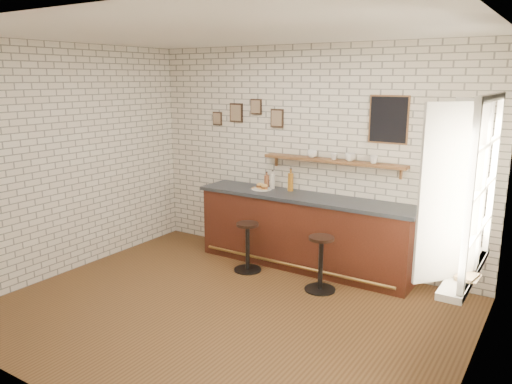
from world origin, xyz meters
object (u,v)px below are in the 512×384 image
condiment_bottle_yellow (290,184)px  shelf_cup_d (374,160)px  bitters_bottle_white (273,181)px  bar_stool_left (248,245)px  ciabatta_sandwich (262,186)px  bar_counter (304,231)px  bitters_bottle_brown (267,181)px  bar_stool_right (321,262)px  bitters_bottle_amber (291,182)px  book_upper (458,273)px  sandwich_plate (262,189)px  book_lower (458,275)px  shelf_cup_c (350,157)px  shelf_cup_b (334,156)px  shelf_cup_a (312,154)px

condiment_bottle_yellow → shelf_cup_d: 1.25m
bitters_bottle_white → bar_stool_left: bearing=-87.9°
condiment_bottle_yellow → bar_stool_left: (-0.26, -0.69, -0.74)m
condiment_bottle_yellow → ciabatta_sandwich: bearing=-160.0°
bar_counter → bitters_bottle_white: size_ratio=11.79×
bitters_bottle_brown → ciabatta_sandwich: bearing=-85.4°
condiment_bottle_yellow → bar_stool_right: 1.35m
ciabatta_sandwich → bitters_bottle_amber: 0.41m
bitters_bottle_amber → condiment_bottle_yellow: (-0.01, -0.00, -0.04)m
ciabatta_sandwich → book_upper: ciabatta_sandwich is taller
sandwich_plate → bitters_bottle_white: (0.10, 0.14, 0.10)m
bitters_bottle_white → condiment_bottle_yellow: 0.29m
book_lower → bitters_bottle_white: bearing=151.8°
bar_counter → sandwich_plate: 0.86m
ciabatta_sandwich → book_lower: 3.39m
condiment_bottle_yellow → book_lower: bearing=-34.7°
sandwich_plate → book_lower: size_ratio=1.23×
condiment_bottle_yellow → shelf_cup_c: size_ratio=1.62×
bitters_bottle_brown → shelf_cup_d: size_ratio=2.24×
sandwich_plate → ciabatta_sandwich: 0.04m
condiment_bottle_yellow → bitters_bottle_amber: bearing=0.0°
bar_stool_left → shelf_cup_b: shelf_cup_b is taller
bar_stool_right → book_lower: (1.74, -1.05, 0.57)m
condiment_bottle_yellow → sandwich_plate: bearing=-160.4°
bitters_bottle_brown → condiment_bottle_yellow: bearing=0.0°
bitters_bottle_amber → bar_stool_right: 1.36m
bitters_bottle_brown → book_lower: (2.97, -1.79, -0.16)m
bar_stool_left → shelf_cup_d: bearing=27.2°
bitters_bottle_white → bitters_bottle_amber: size_ratio=0.82×
bar_stool_left → shelf_cup_c: bearing=33.5°
shelf_cup_c → book_lower: bearing=-125.8°
bar_counter → shelf_cup_a: shelf_cup_a is taller
bar_stool_left → sandwich_plate: bearing=102.5°
book_lower → shelf_cup_c: bearing=137.1°
bar_stool_left → shelf_cup_b: (0.89, 0.74, 1.19)m
condiment_bottle_yellow → shelf_cup_b: size_ratio=2.33×
sandwich_plate → shelf_cup_b: size_ratio=3.00×
sandwich_plate → shelf_cup_a: size_ratio=2.12×
bitters_bottle_amber → shelf_cup_d: bearing=2.4°
book_lower → shelf_cup_d: bearing=131.3°
bar_stool_right → bitters_bottle_amber: bearing=138.4°
bitters_bottle_amber → bitters_bottle_brown: bearing=-180.0°
sandwich_plate → bar_stool_left: (0.12, -0.55, -0.66)m
shelf_cup_a → book_lower: (2.28, -1.84, -0.61)m
bitters_bottle_amber → shelf_cup_a: size_ratio=2.43×
sandwich_plate → bitters_bottle_white: size_ratio=1.06×
bar_stool_right → book_upper: (1.74, -1.04, 0.59)m
condiment_bottle_yellow → shelf_cup_d: shelf_cup_d is taller
bar_counter → shelf_cup_a: size_ratio=23.50×
bitters_bottle_white → shelf_cup_a: size_ratio=1.99×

